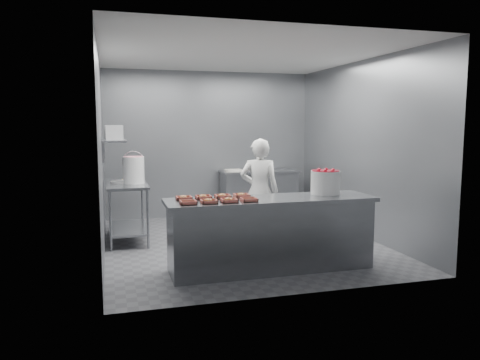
% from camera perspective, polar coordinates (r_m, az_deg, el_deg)
% --- Properties ---
extents(floor, '(4.50, 4.50, 0.00)m').
position_cam_1_polar(floor, '(7.20, 0.13, -7.64)').
color(floor, '#4C4C51').
rests_on(floor, ground).
extents(ceiling, '(4.50, 4.50, 0.00)m').
position_cam_1_polar(ceiling, '(7.03, 0.14, 15.02)').
color(ceiling, white).
rests_on(ceiling, wall_back).
extents(wall_back, '(4.00, 0.04, 2.80)m').
position_cam_1_polar(wall_back, '(9.16, -3.72, 4.35)').
color(wall_back, slate).
rests_on(wall_back, ground).
extents(wall_left, '(0.04, 4.50, 2.80)m').
position_cam_1_polar(wall_left, '(6.71, -16.54, 3.14)').
color(wall_left, slate).
rests_on(wall_left, ground).
extents(wall_right, '(0.04, 4.50, 2.80)m').
position_cam_1_polar(wall_right, '(7.76, 14.51, 3.68)').
color(wall_right, slate).
rests_on(wall_right, ground).
extents(service_counter, '(2.60, 0.70, 0.90)m').
position_cam_1_polar(service_counter, '(5.84, 3.78, -6.53)').
color(service_counter, slate).
rests_on(service_counter, ground).
extents(prep_table, '(0.60, 1.20, 0.90)m').
position_cam_1_polar(prep_table, '(7.40, -13.56, -2.73)').
color(prep_table, slate).
rests_on(prep_table, ground).
extents(back_counter, '(1.50, 0.60, 0.90)m').
position_cam_1_polar(back_counter, '(9.15, 2.31, -1.61)').
color(back_counter, slate).
rests_on(back_counter, ground).
extents(wall_shelf, '(0.35, 0.90, 0.03)m').
position_cam_1_polar(wall_shelf, '(7.30, -15.11, 4.65)').
color(wall_shelf, slate).
rests_on(wall_shelf, wall_left).
extents(tray_0, '(0.19, 0.18, 0.04)m').
position_cam_1_polar(tray_0, '(5.34, -6.33, -2.72)').
color(tray_0, tan).
rests_on(tray_0, service_counter).
extents(tray_1, '(0.19, 0.18, 0.06)m').
position_cam_1_polar(tray_1, '(5.38, -3.83, -2.59)').
color(tray_1, tan).
rests_on(tray_1, service_counter).
extents(tray_2, '(0.19, 0.18, 0.06)m').
position_cam_1_polar(tray_2, '(5.43, -1.35, -2.48)').
color(tray_2, tan).
rests_on(tray_2, service_counter).
extents(tray_3, '(0.19, 0.18, 0.04)m').
position_cam_1_polar(tray_3, '(5.50, 1.10, -2.40)').
color(tray_3, tan).
rests_on(tray_3, service_counter).
extents(tray_4, '(0.19, 0.18, 0.06)m').
position_cam_1_polar(tray_4, '(5.64, -6.88, -2.18)').
color(tray_4, tan).
rests_on(tray_4, service_counter).
extents(tray_5, '(0.19, 0.18, 0.06)m').
position_cam_1_polar(tray_5, '(5.68, -4.49, -2.08)').
color(tray_5, tan).
rests_on(tray_5, service_counter).
extents(tray_6, '(0.19, 0.18, 0.06)m').
position_cam_1_polar(tray_6, '(5.73, -2.13, -1.98)').
color(tray_6, tan).
rests_on(tray_6, service_counter).
extents(tray_7, '(0.19, 0.18, 0.06)m').
position_cam_1_polar(tray_7, '(5.79, 0.17, -1.88)').
color(tray_7, tan).
rests_on(tray_7, service_counter).
extents(worker, '(0.67, 0.56, 1.59)m').
position_cam_1_polar(worker, '(7.05, 2.39, -1.38)').
color(worker, white).
rests_on(worker, ground).
extents(strawberry_tub, '(0.38, 0.38, 0.31)m').
position_cam_1_polar(strawberry_tub, '(6.13, 10.37, -0.17)').
color(strawberry_tub, silver).
rests_on(strawberry_tub, service_counter).
extents(glaze_bucket, '(0.34, 0.32, 0.49)m').
position_cam_1_polar(glaze_bucket, '(7.30, -12.84, 1.28)').
color(glaze_bucket, silver).
rests_on(glaze_bucket, prep_table).
extents(bucket_lid, '(0.37, 0.37, 0.02)m').
position_cam_1_polar(bucket_lid, '(7.43, -14.33, -0.23)').
color(bucket_lid, silver).
rests_on(bucket_lid, prep_table).
extents(rag, '(0.16, 0.15, 0.02)m').
position_cam_1_polar(rag, '(7.78, -13.67, 0.08)').
color(rag, '#CCB28C').
rests_on(rag, prep_table).
extents(appliance, '(0.27, 0.30, 0.22)m').
position_cam_1_polar(appliance, '(7.28, -15.14, 5.61)').
color(appliance, gray).
rests_on(appliance, wall_shelf).
extents(paper_stack, '(0.30, 0.22, 0.04)m').
position_cam_1_polar(paper_stack, '(8.94, -0.83, 1.21)').
color(paper_stack, silver).
rests_on(paper_stack, back_counter).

